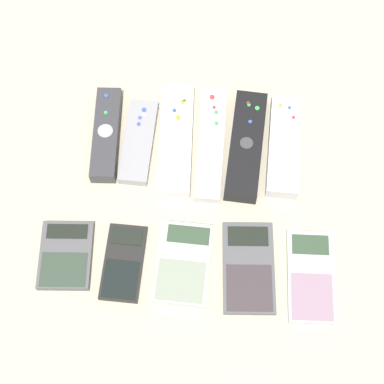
% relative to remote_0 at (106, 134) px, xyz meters
% --- Properties ---
extents(ground_plane, '(3.00, 3.00, 0.00)m').
position_rel_remote_0_xyz_m(ground_plane, '(0.16, -0.13, -0.01)').
color(ground_plane, '#B2A88E').
extents(remote_0, '(0.05, 0.18, 0.03)m').
position_rel_remote_0_xyz_m(remote_0, '(0.00, 0.00, 0.00)').
color(remote_0, '#333338').
rests_on(remote_0, ground_plane).
extents(remote_1, '(0.06, 0.16, 0.02)m').
position_rel_remote_0_xyz_m(remote_1, '(0.06, -0.01, -0.00)').
color(remote_1, gray).
rests_on(remote_1, ground_plane).
extents(remote_2, '(0.07, 0.22, 0.03)m').
position_rel_remote_0_xyz_m(remote_2, '(0.12, -0.00, -0.00)').
color(remote_2, silver).
rests_on(remote_2, ground_plane).
extents(remote_3, '(0.05, 0.22, 0.02)m').
position_rel_remote_0_xyz_m(remote_3, '(0.19, -0.01, -0.00)').
color(remote_3, '#B7B7BC').
rests_on(remote_3, ground_plane).
extents(remote_4, '(0.07, 0.21, 0.03)m').
position_rel_remote_0_xyz_m(remote_4, '(0.25, -0.00, -0.00)').
color(remote_4, black).
rests_on(remote_4, ground_plane).
extents(remote_5, '(0.06, 0.19, 0.03)m').
position_rel_remote_0_xyz_m(remote_5, '(0.32, -0.00, -0.00)').
color(remote_5, '#B7B7BC').
rests_on(remote_5, ground_plane).
extents(calculator_0, '(0.09, 0.12, 0.02)m').
position_rel_remote_0_xyz_m(calculator_0, '(-0.04, -0.23, -0.01)').
color(calculator_0, '#4C4C51').
rests_on(calculator_0, ground_plane).
extents(calculator_1, '(0.07, 0.13, 0.01)m').
position_rel_remote_0_xyz_m(calculator_1, '(0.06, -0.23, -0.01)').
color(calculator_1, black).
rests_on(calculator_1, ground_plane).
extents(calculator_2, '(0.09, 0.14, 0.02)m').
position_rel_remote_0_xyz_m(calculator_2, '(0.15, -0.23, -0.01)').
color(calculator_2, '#B2B2B7').
rests_on(calculator_2, ground_plane).
extents(calculator_3, '(0.09, 0.16, 0.01)m').
position_rel_remote_0_xyz_m(calculator_3, '(0.26, -0.23, -0.01)').
color(calculator_3, '#4C4C51').
rests_on(calculator_3, ground_plane).
extents(calculator_4, '(0.08, 0.16, 0.01)m').
position_rel_remote_0_xyz_m(calculator_4, '(0.36, -0.23, -0.01)').
color(calculator_4, '#B2B2B7').
rests_on(calculator_4, ground_plane).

